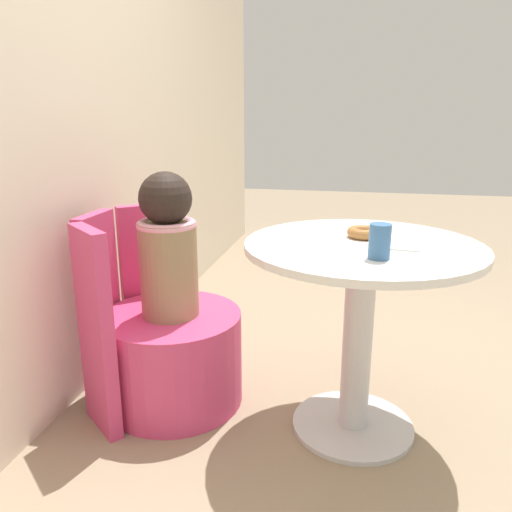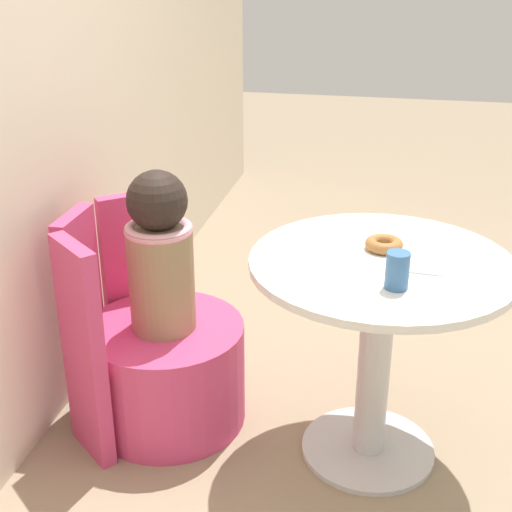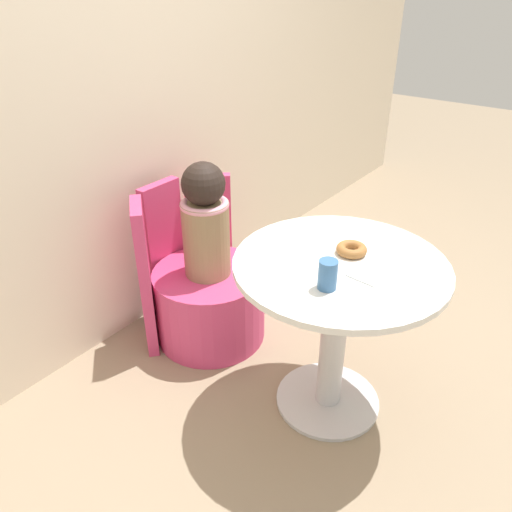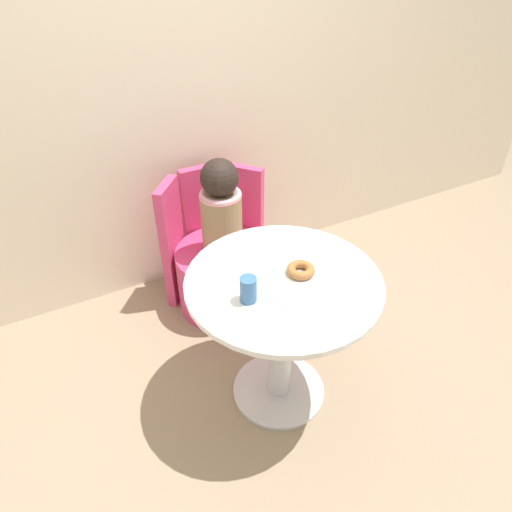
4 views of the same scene
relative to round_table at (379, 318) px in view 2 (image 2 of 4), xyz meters
name	(u,v)px [view 2 (image 2 of 4)]	position (x,y,z in m)	size (l,w,h in m)	color
ground_plane	(366,461)	(-0.05, 0.00, -0.51)	(12.00, 12.00, 0.00)	gray
back_wall	(0,77)	(-0.05, 1.13, 0.69)	(6.00, 0.06, 2.40)	beige
round_table	(379,318)	(0.00, 0.00, 0.00)	(0.79, 0.79, 0.70)	silver
tub_chair	(167,372)	(0.04, 0.71, -0.32)	(0.54, 0.54, 0.37)	#D13D70
booth_backrest	(102,318)	(0.04, 0.94, -0.13)	(0.64, 0.23, 0.75)	#D13D70
child_figure	(160,254)	(0.04, 0.71, 0.13)	(0.22, 0.22, 0.55)	#937A56
donut	(383,244)	(0.08, 0.01, 0.21)	(0.11, 0.11, 0.04)	#9E6633
cup	(397,270)	(-0.18, -0.04, 0.25)	(0.06, 0.06, 0.10)	#386699
paper_napkin	(424,266)	(-0.02, -0.12, 0.20)	(0.12, 0.12, 0.01)	white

